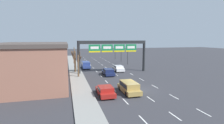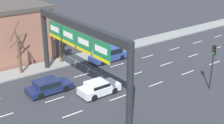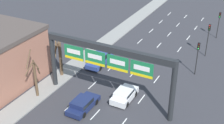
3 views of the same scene
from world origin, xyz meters
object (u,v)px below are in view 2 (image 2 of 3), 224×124
Objects in this scene: traffic_light_near_gantry at (213,58)px; tree_bare_second at (19,50)px; car_white at (99,87)px; tree_bare_closest at (60,41)px; suv_blue at (108,53)px; sign_gantry at (79,40)px; car_navy at (48,86)px.

traffic_light_near_gantry is 20.36m from tree_bare_second.
tree_bare_closest reaches higher than car_white.
tree_bare_closest is 5.25m from tree_bare_second.
traffic_light_near_gantry is 17.60m from tree_bare_closest.
suv_blue is at bearing -164.61° from traffic_light_near_gantry.
suv_blue is at bearing 125.64° from sign_gantry.
car_white is 4.95m from car_navy.
tree_bare_second is at bearing -159.22° from sign_gantry.
traffic_light_near_gantry is at bearing 59.06° from car_white.
tree_bare_second reaches higher than car_navy.
car_navy is 0.92× the size of suv_blue.
car_white is at bearing -120.94° from traffic_light_near_gantry.
car_navy is 16.26m from traffic_light_near_gantry.
suv_blue is 10.67m from tree_bare_second.
tree_bare_closest is (-2.97, -4.95, 1.77)m from suv_blue.
traffic_light_near_gantry is (5.74, 9.57, 2.54)m from car_white.
tree_bare_closest is at bearing 93.71° from tree_bare_second.
sign_gantry is at bearing -145.51° from car_white.
suv_blue is (-6.75, 6.14, 0.22)m from car_white.
tree_bare_second is (-2.63, -10.18, 1.80)m from suv_blue.
car_navy is (-3.27, -3.72, -0.00)m from car_white.
car_navy is at bearing -37.21° from tree_bare_closest.
tree_bare_closest reaches higher than car_navy.
sign_gantry reaches higher than traffic_light_near_gantry.
sign_gantry is 8.86m from tree_bare_closest.
traffic_light_near_gantry is (12.49, 3.44, 2.32)m from suv_blue.
suv_blue is 6.04m from tree_bare_closest.
car_white is 9.13m from suv_blue.
car_white is 0.87× the size of traffic_light_near_gantry.
tree_bare_second reaches higher than tree_bare_closest.
sign_gantry is 8.75m from tree_bare_second.
car_navy is at bearing -122.76° from sign_gantry.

